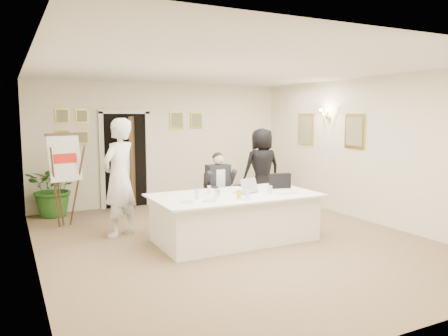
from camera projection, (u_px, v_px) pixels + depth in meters
name	position (u px, v px, depth m)	size (l,w,h in m)	color
floor	(233.00, 240.00, 7.26)	(7.00, 7.00, 0.00)	olive
ceiling	(233.00, 69.00, 6.92)	(6.00, 7.00, 0.02)	white
wall_back	(163.00, 144.00, 10.19)	(6.00, 0.10, 2.80)	beige
wall_front	(412.00, 189.00, 3.99)	(6.00, 0.10, 2.80)	beige
wall_left	(32.00, 166.00, 5.75)	(0.10, 7.00, 2.80)	beige
wall_right	(370.00, 150.00, 8.43)	(0.10, 7.00, 2.80)	beige
doorway	(128.00, 162.00, 9.68)	(1.14, 0.86, 2.20)	black
pictures_back_wall	(129.00, 125.00, 9.76)	(3.40, 0.06, 0.80)	gold
pictures_right_wall	(328.00, 130.00, 9.44)	(0.06, 2.20, 0.80)	gold
wall_sconce	(326.00, 114.00, 9.37)	(0.20, 0.30, 0.24)	gold
conference_table	(235.00, 217.00, 7.23)	(2.72, 1.45, 0.78)	white
seated_man	(219.00, 188.00, 8.22)	(0.60, 0.64, 1.39)	black
flip_chart	(64.00, 185.00, 8.03)	(0.62, 0.46, 1.71)	#3D2913
standing_man	(119.00, 178.00, 7.41)	(0.74, 0.48, 2.02)	silver
standing_woman	(262.00, 168.00, 9.73)	(0.87, 0.57, 1.78)	black
potted_palm	(55.00, 187.00, 8.94)	(1.10, 0.95, 1.22)	#2A6220
laptop	(245.00, 184.00, 7.33)	(0.36, 0.38, 0.28)	#B7BABC
laptop_bag	(280.00, 181.00, 7.76)	(0.38, 0.10, 0.26)	black
paper_stack	(286.00, 192.00, 7.28)	(0.32, 0.22, 0.03)	white
plate_left	(187.00, 202.00, 6.52)	(0.20, 0.20, 0.01)	white
plate_mid	(210.00, 201.00, 6.60)	(0.20, 0.20, 0.01)	white
plate_near	(244.00, 199.00, 6.75)	(0.20, 0.20, 0.01)	white
glass_a	(197.00, 194.00, 6.77)	(0.06, 0.06, 0.14)	silver
glass_b	(247.00, 194.00, 6.84)	(0.06, 0.06, 0.14)	silver
glass_c	(270.00, 190.00, 7.19)	(0.07, 0.07, 0.14)	silver
glass_d	(209.00, 190.00, 7.20)	(0.06, 0.06, 0.14)	silver
oj_glass	(239.00, 195.00, 6.80)	(0.07, 0.07, 0.13)	yellow
steel_jug	(217.00, 194.00, 6.91)	(0.09, 0.09, 0.11)	silver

